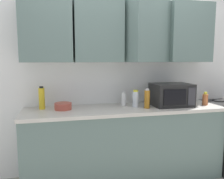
{
  "coord_description": "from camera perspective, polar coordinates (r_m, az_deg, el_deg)",
  "views": [
    {
      "loc": [
        -0.77,
        -2.92,
        1.48
      ],
      "look_at": [
        -0.15,
        -0.25,
        1.12
      ],
      "focal_mm": 36.59,
      "sensor_mm": 36.0,
      "label": 1
    }
  ],
  "objects": [
    {
      "name": "bottle_white_jar",
      "position": [
        2.89,
        2.95,
        -2.43
      ],
      "size": [
        0.06,
        0.06,
        0.17
      ],
      "color": "white",
      "rests_on": "counter_run"
    },
    {
      "name": "bottle_clear_tall",
      "position": [
        2.82,
        5.9,
        -2.32
      ],
      "size": [
        0.08,
        0.08,
        0.21
      ],
      "color": "silver",
      "rests_on": "counter_run"
    },
    {
      "name": "bottle_amber_vinegar",
      "position": [
        2.76,
        8.76,
        -2.33
      ],
      "size": [
        0.07,
        0.07,
        0.24
      ],
      "color": "#AD701E",
      "rests_on": "counter_run"
    },
    {
      "name": "counter_run",
      "position": [
        2.92,
        3.13,
        -13.19
      ],
      "size": [
        2.41,
        0.63,
        0.9
      ],
      "color": "slate",
      "rests_on": "ground_plane"
    },
    {
      "name": "wall_back_with_cabinets",
      "position": [
        2.95,
        2.03,
        9.34
      ],
      "size": [
        3.28,
        0.53,
        2.6
      ],
      "color": "white",
      "rests_on": "ground_plane"
    },
    {
      "name": "bottle_yellow_mustard",
      "position": [
        2.8,
        -17.15,
        -2.11
      ],
      "size": [
        0.07,
        0.07,
        0.27
      ],
      "color": "gold",
      "rests_on": "counter_run"
    },
    {
      "name": "microwave",
      "position": [
        2.98,
        14.6,
        -1.26
      ],
      "size": [
        0.48,
        0.37,
        0.28
      ],
      "color": "black",
      "rests_on": "counter_run"
    },
    {
      "name": "bowl_ceramic_small",
      "position": [
        2.73,
        -12.13,
        -4.1
      ],
      "size": [
        0.2,
        0.2,
        0.08
      ],
      "primitive_type": "cylinder",
      "color": "#B24C3D",
      "rests_on": "counter_run"
    },
    {
      "name": "bottle_spice_jar",
      "position": [
        3.16,
        22.25,
        -2.26
      ],
      "size": [
        0.07,
        0.07,
        0.17
      ],
      "color": "#BC6638",
      "rests_on": "counter_run"
    }
  ]
}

